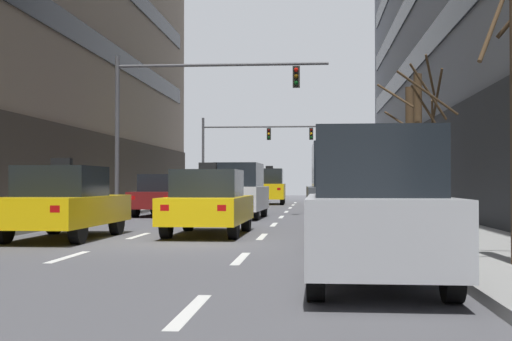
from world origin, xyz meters
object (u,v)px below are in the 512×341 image
at_px(car_driving_0, 239,191).
at_px(street_tree_1, 410,151).
at_px(taxi_driving_2, 64,203).
at_px(street_tree_0, 419,141).
at_px(taxi_driving_4, 199,192).
at_px(car_parked_1, 351,195).
at_px(traffic_signal_0, 181,103).
at_px(traffic_signal_1, 246,142).
at_px(car_driving_5, 219,191).
at_px(car_parked_0, 374,208).
at_px(car_parked_2, 341,200).
at_px(car_parked_3, 335,197).
at_px(taxi_driving_6, 209,203).
at_px(taxi_driving_3, 269,187).
at_px(pedestrian_0, 412,191).
at_px(car_driving_1, 165,195).

height_order(car_driving_0, street_tree_1, street_tree_1).
relative_size(taxi_driving_2, street_tree_0, 0.95).
xyz_separation_m(taxi_driving_4, car_parked_1, (6.62, -19.72, 0.22)).
bearing_deg(traffic_signal_0, traffic_signal_1, 88.65).
relative_size(traffic_signal_0, street_tree_0, 1.76).
height_order(car_driving_5, traffic_signal_1, traffic_signal_1).
bearing_deg(taxi_driving_4, traffic_signal_1, 85.98).
distance_m(taxi_driving_2, car_parked_0, 9.65).
xyz_separation_m(car_parked_2, traffic_signal_0, (-6.13, 6.52, 3.73)).
xyz_separation_m(car_parked_1, traffic_signal_0, (-6.13, 12.37, 3.47)).
bearing_deg(street_tree_0, car_parked_3, 109.39).
bearing_deg(taxi_driving_6, traffic_signal_1, 93.88).
bearing_deg(car_parked_1, car_parked_2, 89.99).
relative_size(taxi_driving_6, street_tree_0, 0.92).
bearing_deg(car_driving_5, car_parked_1, -76.48).
distance_m(taxi_driving_3, taxi_driving_6, 26.02).
bearing_deg(car_parked_1, traffic_signal_1, 99.38).
xyz_separation_m(street_tree_0, street_tree_1, (-0.04, 1.69, -0.22)).
bearing_deg(taxi_driving_4, pedestrian_0, -41.91).
height_order(street_tree_0, pedestrian_0, street_tree_0).
xyz_separation_m(car_driving_0, car_parked_3, (3.60, 0.97, -0.24)).
relative_size(car_driving_0, taxi_driving_2, 0.94).
bearing_deg(car_parked_0, taxi_driving_2, 134.28).
xyz_separation_m(taxi_driving_2, taxi_driving_6, (3.25, 1.57, -0.03)).
relative_size(taxi_driving_4, street_tree_1, 1.07).
distance_m(taxi_driving_6, traffic_signal_1, 31.61).
relative_size(car_parked_2, street_tree_1, 1.04).
bearing_deg(car_parked_2, taxi_driving_3, 99.00).
distance_m(taxi_driving_6, car_parked_0, 9.17).
bearing_deg(car_parked_2, taxi_driving_2, -144.79).
distance_m(taxi_driving_4, car_parked_3, 10.19).
bearing_deg(car_parked_2, car_driving_0, 124.99).
distance_m(taxi_driving_6, car_parked_2, 4.73).
xyz_separation_m(car_parked_0, car_parked_2, (0.00, 11.66, -0.17)).
bearing_deg(car_parked_0, street_tree_0, 78.61).
height_order(car_driving_0, car_driving_1, car_driving_0).
bearing_deg(taxi_driving_4, car_parked_3, -49.46).
height_order(taxi_driving_2, street_tree_0, street_tree_0).
height_order(traffic_signal_1, street_tree_1, traffic_signal_1).
bearing_deg(car_driving_5, street_tree_1, -66.71).
bearing_deg(pedestrian_0, car_parked_3, 165.23).
relative_size(car_driving_1, traffic_signal_1, 0.53).
distance_m(taxi_driving_3, street_tree_0, 23.96).
xyz_separation_m(car_parked_0, traffic_signal_1, (-5.62, 39.83, 3.24)).
xyz_separation_m(taxi_driving_3, car_parked_1, (3.62, -28.69, -0.03)).
bearing_deg(taxi_driving_3, car_driving_0, -89.95).
bearing_deg(car_driving_5, pedestrian_0, -60.34).
bearing_deg(car_parked_3, car_driving_0, -164.87).
xyz_separation_m(traffic_signal_1, pedestrian_0, (8.46, -22.80, -3.22)).
height_order(traffic_signal_1, pedestrian_0, traffic_signal_1).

